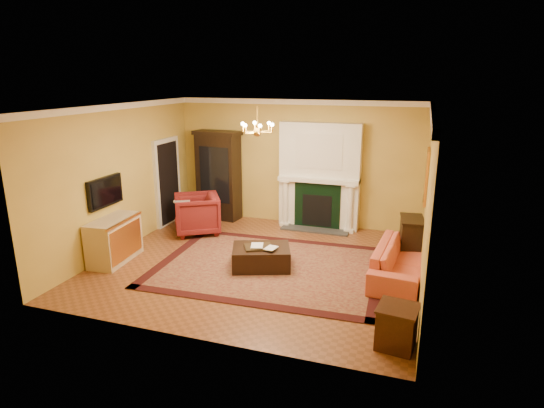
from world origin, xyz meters
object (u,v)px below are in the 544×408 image
at_px(china_cabinet, 219,177).
at_px(leather_ottoman, 261,257).
at_px(commode, 114,240).
at_px(coral_sofa, 401,256).
at_px(end_table, 397,328).
at_px(console_table, 411,239).
at_px(wingback_armchair, 197,212).
at_px(pedestal_table, 182,212).

bearing_deg(china_cabinet, leather_ottoman, -45.17).
distance_m(china_cabinet, commode, 3.39).
relative_size(china_cabinet, commode, 1.83).
bearing_deg(coral_sofa, end_table, -173.29).
height_order(commode, end_table, commode).
distance_m(coral_sofa, console_table, 1.04).
distance_m(wingback_armchair, commode, 2.13).
relative_size(end_table, console_table, 0.71).
xyz_separation_m(coral_sofa, leather_ottoman, (-2.52, -0.39, -0.20)).
bearing_deg(leather_ottoman, console_table, 8.05).
bearing_deg(end_table, console_table, 88.96).
bearing_deg(pedestal_table, wingback_armchair, -19.23).
height_order(coral_sofa, end_table, coral_sofa).
height_order(commode, leather_ottoman, commode).
relative_size(china_cabinet, leather_ottoman, 1.99).
relative_size(china_cabinet, end_table, 3.80).
distance_m(wingback_armchair, pedestal_table, 0.51).
height_order(wingback_armchair, leather_ottoman, wingback_armchair).
bearing_deg(leather_ottoman, commode, 171.50).
height_order(commode, coral_sofa, commode).
relative_size(coral_sofa, console_table, 2.66).
bearing_deg(console_table, end_table, -97.02).
height_order(china_cabinet, end_table, china_cabinet).
distance_m(wingback_armchair, leather_ottoman, 2.53).
height_order(wingback_armchair, coral_sofa, wingback_armchair).
bearing_deg(coral_sofa, pedestal_table, 81.59).
distance_m(pedestal_table, leather_ottoman, 3.00).
bearing_deg(commode, coral_sofa, 5.90).
height_order(china_cabinet, console_table, china_cabinet).
xyz_separation_m(china_cabinet, console_table, (4.75, -1.23, -0.67)).
bearing_deg(commode, leather_ottoman, 7.18).
xyz_separation_m(china_cabinet, leather_ottoman, (2.08, -2.66, -0.85)).
height_order(china_cabinet, commode, china_cabinet).
xyz_separation_m(commode, leather_ottoman, (2.85, 0.58, -0.22)).
height_order(pedestal_table, end_table, pedestal_table).
height_order(commode, console_table, commode).
bearing_deg(commode, pedestal_table, 77.78).
bearing_deg(leather_ottoman, end_table, -56.13).
bearing_deg(pedestal_table, coral_sofa, -13.09).
xyz_separation_m(china_cabinet, pedestal_table, (-0.47, -1.08, -0.66)).
height_order(end_table, leather_ottoman, end_table).
xyz_separation_m(pedestal_table, leather_ottoman, (2.55, -1.57, -0.19)).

